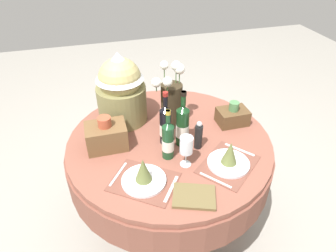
{
  "coord_description": "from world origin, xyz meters",
  "views": [
    {
      "loc": [
        -0.41,
        -1.45,
        1.95
      ],
      "look_at": [
        0.0,
        0.03,
        0.85
      ],
      "focal_mm": 32.1,
      "sensor_mm": 36.0,
      "label": 1
    }
  ],
  "objects_px": {
    "gift_tub_back_left": "(121,86)",
    "woven_basket_side_left": "(106,136)",
    "place_setting_right": "(229,158)",
    "book_on_table": "(194,196)",
    "flower_vase": "(171,100)",
    "pepper_mill": "(198,136)",
    "dining_table": "(169,157)",
    "wine_bottle_left": "(166,124)",
    "place_setting_left": "(144,176)",
    "wine_bottle_rear": "(168,140)",
    "woven_basket_side_right": "(233,116)",
    "wine_glass_right": "(186,146)",
    "wine_bottle_centre": "(183,125)"
  },
  "relations": [
    {
      "from": "flower_vase",
      "to": "pepper_mill",
      "type": "height_order",
      "value": "flower_vase"
    },
    {
      "from": "book_on_table",
      "to": "woven_basket_side_right",
      "type": "relative_size",
      "value": 1.07
    },
    {
      "from": "dining_table",
      "to": "book_on_table",
      "type": "xyz_separation_m",
      "value": [
        -0.01,
        -0.49,
        0.16
      ]
    },
    {
      "from": "dining_table",
      "to": "wine_bottle_centre",
      "type": "xyz_separation_m",
      "value": [
        0.07,
        -0.06,
        0.29
      ]
    },
    {
      "from": "flower_vase",
      "to": "woven_basket_side_right",
      "type": "bearing_deg",
      "value": -14.95
    },
    {
      "from": "gift_tub_back_left",
      "to": "woven_basket_side_left",
      "type": "bearing_deg",
      "value": -117.22
    },
    {
      "from": "wine_bottle_left",
      "to": "woven_basket_side_left",
      "type": "xyz_separation_m",
      "value": [
        -0.36,
        0.05,
        -0.05
      ]
    },
    {
      "from": "wine_bottle_rear",
      "to": "woven_basket_side_right",
      "type": "height_order",
      "value": "wine_bottle_rear"
    },
    {
      "from": "place_setting_right",
      "to": "wine_glass_right",
      "type": "height_order",
      "value": "wine_glass_right"
    },
    {
      "from": "pepper_mill",
      "to": "woven_basket_side_left",
      "type": "bearing_deg",
      "value": 163.56
    },
    {
      "from": "gift_tub_back_left",
      "to": "place_setting_left",
      "type": "bearing_deg",
      "value": -88.78
    },
    {
      "from": "flower_vase",
      "to": "pepper_mill",
      "type": "relative_size",
      "value": 2.3
    },
    {
      "from": "place_setting_left",
      "to": "gift_tub_back_left",
      "type": "distance_m",
      "value": 0.66
    },
    {
      "from": "pepper_mill",
      "to": "place_setting_left",
      "type": "bearing_deg",
      "value": -152.32
    },
    {
      "from": "dining_table",
      "to": "wine_glass_right",
      "type": "xyz_separation_m",
      "value": [
        0.03,
        -0.25,
        0.29
      ]
    },
    {
      "from": "dining_table",
      "to": "place_setting_right",
      "type": "height_order",
      "value": "place_setting_right"
    },
    {
      "from": "dining_table",
      "to": "book_on_table",
      "type": "height_order",
      "value": "book_on_table"
    },
    {
      "from": "dining_table",
      "to": "wine_glass_right",
      "type": "bearing_deg",
      "value": -84.03
    },
    {
      "from": "wine_bottle_left",
      "to": "woven_basket_side_left",
      "type": "relative_size",
      "value": 1.48
    },
    {
      "from": "place_setting_left",
      "to": "wine_bottle_left",
      "type": "relative_size",
      "value": 1.2
    },
    {
      "from": "book_on_table",
      "to": "wine_bottle_rear",
      "type": "bearing_deg",
      "value": 117.63
    },
    {
      "from": "place_setting_right",
      "to": "book_on_table",
      "type": "relative_size",
      "value": 1.99
    },
    {
      "from": "flower_vase",
      "to": "wine_bottle_left",
      "type": "height_order",
      "value": "flower_vase"
    },
    {
      "from": "dining_table",
      "to": "pepper_mill",
      "type": "distance_m",
      "value": 0.31
    },
    {
      "from": "wine_bottle_left",
      "to": "woven_basket_side_right",
      "type": "relative_size",
      "value": 1.77
    },
    {
      "from": "flower_vase",
      "to": "woven_basket_side_left",
      "type": "xyz_separation_m",
      "value": [
        -0.44,
        -0.13,
        -0.1
      ]
    },
    {
      "from": "place_setting_right",
      "to": "woven_basket_side_right",
      "type": "height_order",
      "value": "woven_basket_side_right"
    },
    {
      "from": "wine_bottle_left",
      "to": "place_setting_right",
      "type": "bearing_deg",
      "value": -45.82
    },
    {
      "from": "wine_bottle_rear",
      "to": "pepper_mill",
      "type": "xyz_separation_m",
      "value": [
        0.2,
        0.03,
        -0.04
      ]
    },
    {
      "from": "flower_vase",
      "to": "wine_bottle_left",
      "type": "bearing_deg",
      "value": -115.53
    },
    {
      "from": "wine_bottle_rear",
      "to": "gift_tub_back_left",
      "type": "relative_size",
      "value": 0.66
    },
    {
      "from": "place_setting_left",
      "to": "gift_tub_back_left",
      "type": "bearing_deg",
      "value": 91.22
    },
    {
      "from": "wine_bottle_left",
      "to": "wine_bottle_rear",
      "type": "height_order",
      "value": "wine_bottle_left"
    },
    {
      "from": "wine_bottle_rear",
      "to": "woven_basket_side_left",
      "type": "height_order",
      "value": "wine_bottle_rear"
    },
    {
      "from": "wine_glass_right",
      "to": "gift_tub_back_left",
      "type": "xyz_separation_m",
      "value": [
        -0.27,
        0.55,
        0.12
      ]
    },
    {
      "from": "place_setting_left",
      "to": "place_setting_right",
      "type": "height_order",
      "value": "same"
    },
    {
      "from": "wine_glass_right",
      "to": "wine_bottle_left",
      "type": "bearing_deg",
      "value": 103.56
    },
    {
      "from": "dining_table",
      "to": "place_setting_left",
      "type": "relative_size",
      "value": 3.07
    },
    {
      "from": "wine_bottle_centre",
      "to": "book_on_table",
      "type": "relative_size",
      "value": 1.7
    },
    {
      "from": "wine_bottle_centre",
      "to": "wine_bottle_rear",
      "type": "relative_size",
      "value": 1.14
    },
    {
      "from": "pepper_mill",
      "to": "woven_basket_side_left",
      "type": "height_order",
      "value": "woven_basket_side_left"
    },
    {
      "from": "book_on_table",
      "to": "woven_basket_side_left",
      "type": "xyz_separation_m",
      "value": [
        -0.38,
        0.53,
        0.07
      ]
    },
    {
      "from": "pepper_mill",
      "to": "woven_basket_side_left",
      "type": "distance_m",
      "value": 0.55
    },
    {
      "from": "wine_bottle_left",
      "to": "book_on_table",
      "type": "xyz_separation_m",
      "value": [
        0.02,
        -0.48,
        -0.13
      ]
    },
    {
      "from": "dining_table",
      "to": "place_setting_right",
      "type": "xyz_separation_m",
      "value": [
        0.26,
        -0.32,
        0.2
      ]
    },
    {
      "from": "dining_table",
      "to": "wine_bottle_rear",
      "type": "distance_m",
      "value": 0.32
    },
    {
      "from": "dining_table",
      "to": "wine_bottle_left",
      "type": "xyz_separation_m",
      "value": [
        -0.03,
        -0.02,
        0.29
      ]
    },
    {
      "from": "wine_glass_right",
      "to": "wine_bottle_centre",
      "type": "bearing_deg",
      "value": 78.45
    },
    {
      "from": "wine_bottle_left",
      "to": "woven_basket_side_right",
      "type": "distance_m",
      "value": 0.5
    },
    {
      "from": "wine_glass_right",
      "to": "gift_tub_back_left",
      "type": "distance_m",
      "value": 0.63
    }
  ]
}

